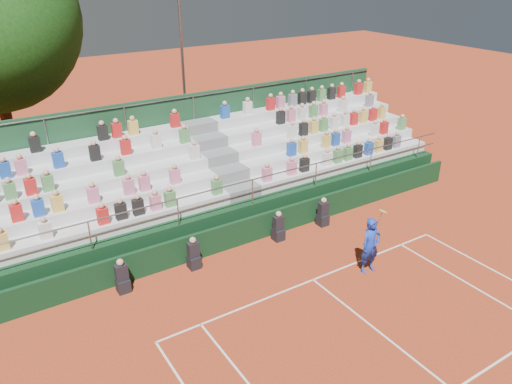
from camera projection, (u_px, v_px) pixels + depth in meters
ground at (313, 280)px, 16.36m from camera, size 90.00×90.00×0.00m
courtside_wall at (260, 226)px, 18.59m from camera, size 20.00×0.15×1.00m
line_officials at (236, 242)px, 17.62m from camera, size 8.48×0.40×1.19m
grandstand at (219, 182)px, 20.82m from camera, size 20.00×5.20×4.40m
tennis_player at (371, 245)px, 16.43m from camera, size 0.91×0.52×2.22m
floodlight_mast at (182, 60)px, 25.82m from camera, size 0.60×0.25×8.25m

